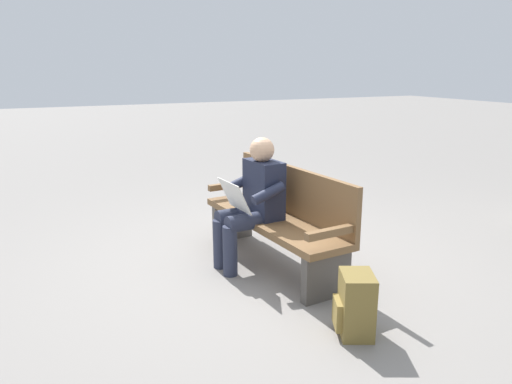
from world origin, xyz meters
The scene contains 4 objects.
ground_plane centered at (0.00, 0.00, 0.00)m, with size 40.00×40.00×0.00m, color gray.
bench_near centered at (0.01, -0.07, 0.46)m, with size 1.83×0.63×0.90m.
person_seated centered at (0.06, 0.17, 0.63)m, with size 0.59×0.60×1.18m.
backpack centered at (-1.32, 0.05, 0.22)m, with size 0.35×0.33×0.44m.
Camera 1 is at (-3.74, 1.93, 1.78)m, focal length 34.06 mm.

